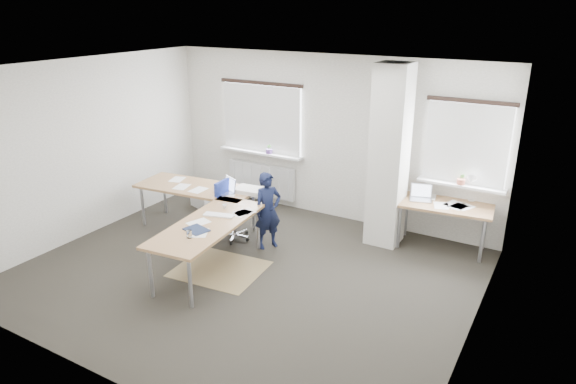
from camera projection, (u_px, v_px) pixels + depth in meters
The scene contains 8 objects.
ground at pixel (247, 273), 7.20m from camera, with size 6.00×6.00×0.00m, color black.
room_shell at pixel (273, 147), 6.88m from camera, with size 6.04×5.04×2.82m.
floor_mat at pixel (220, 269), 7.30m from camera, with size 1.20×1.02×0.01m, color olive.
white_crate at pixel (205, 199), 9.52m from camera, with size 0.48×0.34×0.29m, color white.
desk_main at pixel (205, 205), 7.73m from camera, with size 2.64×2.63×0.96m.
desk_side at pixel (444, 206), 7.71m from camera, with size 1.46×0.84×1.22m.
task_chair at pixel (233, 223), 8.18m from camera, with size 0.52×0.51×0.95m.
person at pixel (268, 211), 7.78m from camera, with size 0.44×0.29×1.20m, color black.
Camera 1 is at (3.69, -5.23, 3.55)m, focal length 32.00 mm.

